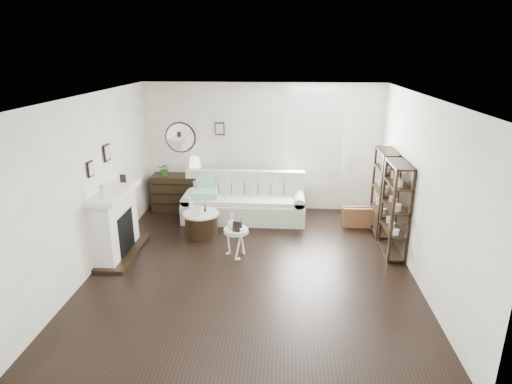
# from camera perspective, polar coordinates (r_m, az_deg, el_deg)

# --- Properties ---
(room) EXTENTS (5.50, 5.50, 5.50)m
(room) POSITION_cam_1_polar(r_m,az_deg,el_deg) (9.01, 5.54, 7.30)
(room) COLOR black
(room) RESTS_ON ground
(fireplace) EXTENTS (0.50, 1.40, 1.84)m
(fireplace) POSITION_cam_1_polar(r_m,az_deg,el_deg) (7.55, -18.15, -4.16)
(fireplace) COLOR white
(fireplace) RESTS_ON ground
(shelf_unit_far) EXTENTS (0.30, 0.80, 1.60)m
(shelf_unit_far) POSITION_cam_1_polar(r_m,az_deg,el_deg) (8.30, 16.64, -0.05)
(shelf_unit_far) COLOR black
(shelf_unit_far) RESTS_ON ground
(shelf_unit_near) EXTENTS (0.30, 0.80, 1.60)m
(shelf_unit_near) POSITION_cam_1_polar(r_m,az_deg,el_deg) (7.47, 18.06, -2.23)
(shelf_unit_near) COLOR black
(shelf_unit_near) RESTS_ON ground
(sofa) EXTENTS (2.46, 0.85, 0.96)m
(sofa) POSITION_cam_1_polar(r_m,az_deg,el_deg) (8.78, -1.58, -1.59)
(sofa) COLOR beige
(sofa) RESTS_ON ground
(quilt) EXTENTS (0.58, 0.49, 0.14)m
(quilt) POSITION_cam_1_polar(r_m,az_deg,el_deg) (8.70, -6.95, -0.21)
(quilt) COLOR #268B65
(quilt) RESTS_ON sofa
(suitcase) EXTENTS (0.60, 0.21, 0.40)m
(suitcase) POSITION_cam_1_polar(r_m,az_deg,el_deg) (8.66, 13.36, -3.25)
(suitcase) COLOR brown
(suitcase) RESTS_ON ground
(dresser) EXTENTS (1.18, 0.51, 0.79)m
(dresser) POSITION_cam_1_polar(r_m,az_deg,el_deg) (9.36, -10.04, -0.09)
(dresser) COLOR black
(dresser) RESTS_ON ground
(table_lamp) EXTENTS (0.31, 0.31, 0.41)m
(table_lamp) POSITION_cam_1_polar(r_m,az_deg,el_deg) (9.12, -8.15, 3.43)
(table_lamp) COLOR #F1E2CB
(table_lamp) RESTS_ON dresser
(potted_plant) EXTENTS (0.27, 0.24, 0.28)m
(potted_plant) POSITION_cam_1_polar(r_m,az_deg,el_deg) (9.24, -12.07, 2.98)
(potted_plant) COLOR #265E1A
(potted_plant) RESTS_ON dresser
(drum_table) EXTENTS (0.66, 0.66, 0.46)m
(drum_table) POSITION_cam_1_polar(r_m,az_deg,el_deg) (8.06, -7.29, -4.25)
(drum_table) COLOR black
(drum_table) RESTS_ON ground
(pedestal_table) EXTENTS (0.42, 0.42, 0.50)m
(pedestal_table) POSITION_cam_1_polar(r_m,az_deg,el_deg) (7.13, -2.67, -5.26)
(pedestal_table) COLOR white
(pedestal_table) RESTS_ON ground
(eiffel_drum) EXTENTS (0.14, 0.14, 0.19)m
(eiffel_drum) POSITION_cam_1_polar(r_m,az_deg,el_deg) (7.97, -6.81, -2.01)
(eiffel_drum) COLOR black
(eiffel_drum) RESTS_ON drum_table
(bottle_drum) EXTENTS (0.07, 0.07, 0.28)m
(bottle_drum) POSITION_cam_1_polar(r_m,az_deg,el_deg) (7.90, -8.68, -1.94)
(bottle_drum) COLOR silver
(bottle_drum) RESTS_ON drum_table
(card_frame_drum) EXTENTS (0.15, 0.07, 0.20)m
(card_frame_drum) POSITION_cam_1_polar(r_m,az_deg,el_deg) (7.80, -7.95, -2.50)
(card_frame_drum) COLOR silver
(card_frame_drum) RESTS_ON drum_table
(eiffel_ped) EXTENTS (0.10, 0.10, 0.17)m
(eiffel_ped) POSITION_cam_1_polar(r_m,az_deg,el_deg) (7.10, -2.00, -4.25)
(eiffel_ped) COLOR black
(eiffel_ped) RESTS_ON pedestal_table
(flask_ped) EXTENTS (0.15, 0.15, 0.28)m
(flask_ped) POSITION_cam_1_polar(r_m,az_deg,el_deg) (7.09, -3.25, -3.83)
(flask_ped) COLOR silver
(flask_ped) RESTS_ON pedestal_table
(card_frame_ped) EXTENTS (0.14, 0.09, 0.17)m
(card_frame_ped) POSITION_cam_1_polar(r_m,az_deg,el_deg) (6.98, -2.63, -4.64)
(card_frame_ped) COLOR black
(card_frame_ped) RESTS_ON pedestal_table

